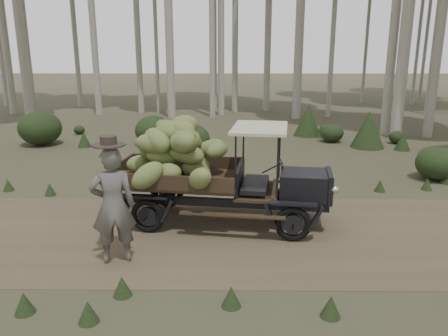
{
  "coord_description": "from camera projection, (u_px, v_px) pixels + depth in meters",
  "views": [
    {
      "loc": [
        0.47,
        -7.57,
        3.33
      ],
      "look_at": [
        0.39,
        0.58,
        1.13
      ],
      "focal_mm": 35.0,
      "sensor_mm": 36.0,
      "label": 1
    }
  ],
  "objects": [
    {
      "name": "ground",
      "position": [
        203.0,
        234.0,
        8.18
      ],
      "size": [
        120.0,
        120.0,
        0.0
      ],
      "primitive_type": "plane",
      "color": "#473D2B",
      "rests_on": "ground"
    },
    {
      "name": "banana_truck",
      "position": [
        194.0,
        160.0,
        8.47
      ],
      "size": [
        4.43,
        2.36,
        2.19
      ],
      "rotation": [
        0.0,
        0.0,
        -0.14
      ],
      "color": "black",
      "rests_on": "ground"
    },
    {
      "name": "undergrowth",
      "position": [
        295.0,
        180.0,
        9.71
      ],
      "size": [
        23.69,
        22.06,
        1.35
      ],
      "color": "#233319",
      "rests_on": "ground"
    },
    {
      "name": "dirt_track",
      "position": [
        203.0,
        234.0,
        8.18
      ],
      "size": [
        70.0,
        4.0,
        0.01
      ],
      "primitive_type": "cube",
      "color": "brown",
      "rests_on": "ground"
    },
    {
      "name": "farmer",
      "position": [
        113.0,
        204.0,
        6.88
      ],
      "size": [
        0.8,
        0.63,
        2.08
      ],
      "rotation": [
        0.0,
        0.0,
        3.42
      ],
      "color": "#56534F",
      "rests_on": "ground"
    }
  ]
}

